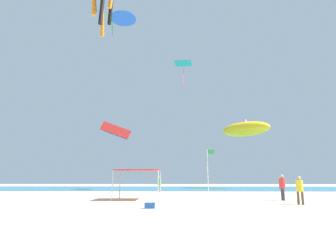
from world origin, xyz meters
TOP-DOWN VIEW (x-y plane):
  - ground at (0.00, 0.00)m, footprint 110.00×110.00m
  - ocean_strip at (0.00, 26.30)m, footprint 110.00×19.58m
  - canopy_tent at (-3.05, 2.95)m, footprint 3.38×3.10m
  - person_near_tent at (7.64, -1.21)m, footprint 0.42×0.42m
  - person_leftmost at (7.76, 2.31)m, footprint 0.44×0.50m
  - person_central at (-1.95, 13.69)m, footprint 0.41×0.41m
  - banner_flag at (2.59, 4.61)m, footprint 0.61×0.06m
  - cooler_box at (-1.54, -3.73)m, footprint 0.57×0.37m
  - kite_diamond_teal at (1.07, 22.49)m, footprint 2.78×2.78m
  - kite_parafoil_red at (-9.87, 27.75)m, footprint 5.09×0.89m
  - kite_inflatable_yellow at (11.12, 27.71)m, footprint 7.97×6.88m
  - kite_delta_blue at (-7.37, 17.77)m, footprint 3.80×3.85m

SIDE VIEW (x-z plane):
  - ground at x=0.00m, z-range -0.10..0.00m
  - ocean_strip at x=0.00m, z-range 0.00..0.03m
  - cooler_box at x=-1.54m, z-range 0.00..0.35m
  - person_central at x=-1.95m, z-range 0.15..1.90m
  - person_near_tent at x=7.64m, z-range 0.15..1.90m
  - person_leftmost at x=7.76m, z-range 0.16..2.03m
  - canopy_tent at x=-3.05m, z-range 1.02..3.25m
  - banner_flag at x=2.59m, z-range 0.38..4.31m
  - kite_parafoil_red at x=-9.87m, z-range 7.57..10.66m
  - kite_inflatable_yellow at x=11.12m, z-range 7.78..10.78m
  - kite_diamond_teal at x=1.07m, z-range 16.58..20.02m
  - kite_delta_blue at x=-7.37m, z-range 22.11..25.20m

